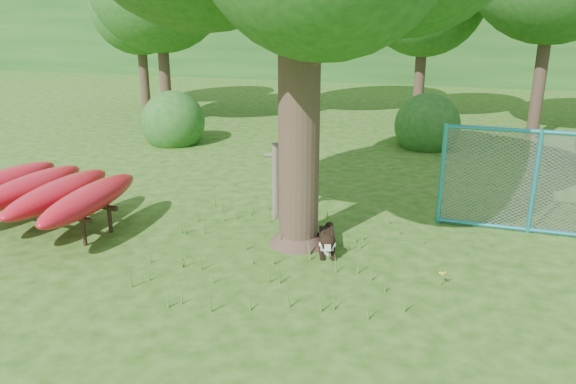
# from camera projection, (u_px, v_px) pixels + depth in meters

# --- Properties ---
(ground) EXTENTS (80.00, 80.00, 0.00)m
(ground) POSITION_uv_depth(u_px,v_px,m) (252.00, 282.00, 8.05)
(ground) COLOR #224A0E
(ground) RESTS_ON ground
(wooden_post) EXTENTS (0.39, 0.15, 1.44)m
(wooden_post) POSITION_uv_depth(u_px,v_px,m) (276.00, 179.00, 10.23)
(wooden_post) COLOR brown
(wooden_post) RESTS_ON ground
(kayak_rack) EXTENTS (2.86, 3.01, 0.92)m
(kayak_rack) POSITION_uv_depth(u_px,v_px,m) (43.00, 191.00, 9.79)
(kayak_rack) COLOR black
(kayak_rack) RESTS_ON ground
(husky_dog) EXTENTS (0.44, 1.08, 0.48)m
(husky_dog) POSITION_uv_depth(u_px,v_px,m) (327.00, 241.00, 9.04)
(husky_dog) COLOR black
(husky_dog) RESTS_ON ground
(fence_section) EXTENTS (3.14, 0.20, 3.06)m
(fence_section) POSITION_uv_depth(u_px,v_px,m) (535.00, 182.00, 9.53)
(fence_section) COLOR teal
(fence_section) RESTS_ON ground
(wildflower_clump) EXTENTS (0.10, 0.10, 0.22)m
(wildflower_clump) POSITION_uv_depth(u_px,v_px,m) (442.00, 274.00, 7.90)
(wildflower_clump) COLOR #487B28
(wildflower_clump) RESTS_ON ground
(bg_tree_f) EXTENTS (3.60, 3.60, 5.55)m
(bg_tree_f) POSITION_uv_depth(u_px,v_px,m) (139.00, 7.00, 21.07)
(bg_tree_f) COLOR #3A2A1F
(bg_tree_f) RESTS_ON ground
(shrub_left) EXTENTS (1.80, 1.80, 1.80)m
(shrub_left) POSITION_uv_depth(u_px,v_px,m) (175.00, 143.00, 16.19)
(shrub_left) COLOR #1E541B
(shrub_left) RESTS_ON ground
(shrub_mid) EXTENTS (1.80, 1.80, 1.80)m
(shrub_mid) POSITION_uv_depth(u_px,v_px,m) (425.00, 147.00, 15.75)
(shrub_mid) COLOR #1E541B
(shrub_mid) RESTS_ON ground
(wooded_hillside) EXTENTS (80.00, 12.00, 6.00)m
(wooded_hillside) POSITION_uv_depth(u_px,v_px,m) (410.00, 19.00, 32.65)
(wooded_hillside) COLOR #1E541B
(wooded_hillside) RESTS_ON ground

